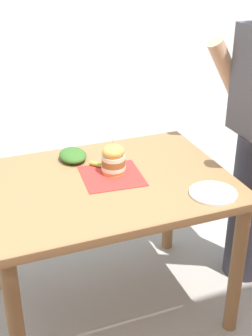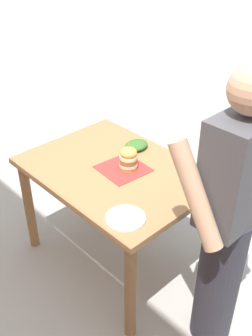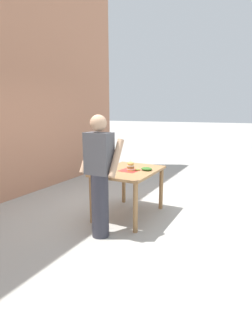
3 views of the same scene
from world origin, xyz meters
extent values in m
plane|color=#ADAAA3|center=(0.00, 0.00, 0.00)|extent=(80.00, 80.00, 0.00)
cube|color=#9E7247|center=(0.00, 0.00, 0.77)|extent=(0.88, 1.19, 0.04)
cylinder|color=#9E7247|center=(-0.38, -0.54, 0.37)|extent=(0.07, 0.07, 0.75)
cylinder|color=#9E7247|center=(0.38, -0.54, 0.37)|extent=(0.07, 0.07, 0.75)
cylinder|color=#9E7247|center=(-0.38, 0.54, 0.37)|extent=(0.07, 0.07, 0.75)
cylinder|color=#9E7247|center=(0.38, 0.54, 0.37)|extent=(0.07, 0.07, 0.75)
cube|color=red|center=(-0.03, 0.04, 0.79)|extent=(0.31, 0.31, 0.00)
cylinder|color=gold|center=(-0.06, 0.06, 0.80)|extent=(0.11, 0.11, 0.02)
cylinder|color=silver|center=(-0.06, 0.06, 0.82)|extent=(0.12, 0.12, 0.02)
cylinder|color=brown|center=(-0.06, 0.06, 0.85)|extent=(0.12, 0.12, 0.03)
cylinder|color=silver|center=(-0.06, 0.06, 0.88)|extent=(0.11, 0.11, 0.02)
ellipsoid|color=gold|center=(-0.06, 0.06, 0.91)|extent=(0.11, 0.11, 0.07)
cylinder|color=#D1B77F|center=(-0.06, 0.06, 0.95)|extent=(0.00, 0.00, 0.05)
cylinder|color=#8EA83D|center=(-0.15, 0.00, 0.80)|extent=(0.07, 0.07, 0.02)
cylinder|color=white|center=(0.30, 0.41, 0.79)|extent=(0.22, 0.22, 0.01)
cylinder|color=silver|center=(0.28, 0.41, 0.80)|extent=(0.04, 0.17, 0.01)
cylinder|color=silver|center=(0.31, 0.41, 0.80)|extent=(0.03, 0.17, 0.01)
ellipsoid|color=#386B28|center=(-0.28, -0.09, 0.82)|extent=(0.18, 0.14, 0.05)
cylinder|color=#33333D|center=(0.01, 0.86, 0.45)|extent=(0.24, 0.24, 0.90)
cube|color=#4C4C51|center=(0.01, 0.86, 1.18)|extent=(0.36, 0.22, 0.56)
sphere|color=tan|center=(0.01, 0.86, 1.58)|extent=(0.22, 0.22, 0.22)
cylinder|color=tan|center=(-0.22, 0.80, 1.13)|extent=(0.09, 0.34, 0.50)
cylinder|color=tan|center=(0.24, 0.80, 1.13)|extent=(0.09, 0.34, 0.50)
camera|label=1|loc=(1.88, -0.63, 1.86)|focal=50.00mm
camera|label=2|loc=(1.42, 1.60, 2.17)|focal=42.00mm
camera|label=3|loc=(-1.89, 3.75, 1.73)|focal=28.00mm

